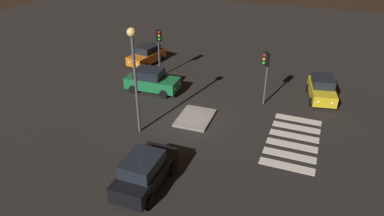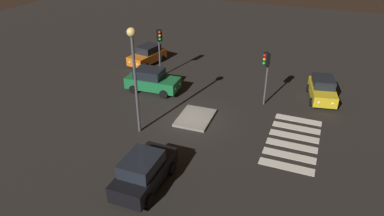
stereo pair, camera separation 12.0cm
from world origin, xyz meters
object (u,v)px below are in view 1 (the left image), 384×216
car_yellow (322,89)px  traffic_light_east (266,66)px  car_green (152,81)px  car_black (145,171)px  traffic_island (195,118)px  traffic_light_north (159,42)px  street_lamp (134,63)px  car_orange (147,55)px

car_yellow → traffic_light_east: size_ratio=1.02×
car_green → car_yellow: (3.64, -13.20, -0.07)m
car_black → car_yellow: size_ratio=1.04×
traffic_island → traffic_light_north: (5.86, 5.65, 3.24)m
car_black → street_lamp: 6.81m
traffic_light_east → traffic_light_north: size_ratio=0.96×
car_yellow → car_orange: bearing=-106.9°
traffic_island → traffic_light_east: size_ratio=0.75×
traffic_light_north → street_lamp: bearing=-24.7°
car_orange → traffic_light_north: bearing=58.0°
car_green → car_yellow: bearing=12.8°
traffic_light_east → street_lamp: street_lamp is taller
car_yellow → traffic_light_east: 5.45m
traffic_light_north → traffic_island: bearing=2.0°
traffic_light_north → traffic_light_east: bearing=37.2°
car_yellow → car_orange: size_ratio=0.99×
car_black → street_lamp: (4.68, 2.97, 3.97)m
car_green → traffic_light_north: size_ratio=1.03×
car_green → car_yellow: car_green is taller
traffic_light_east → car_yellow: bearing=166.6°
traffic_island → car_orange: (8.36, 8.33, 0.80)m
car_yellow → street_lamp: (-9.55, 11.11, 4.04)m
car_black → car_yellow: bearing=-30.2°
traffic_light_east → street_lamp: size_ratio=0.59×
street_lamp → car_yellow: bearing=-49.3°
traffic_light_east → traffic_island: bearing=-0.8°
car_orange → traffic_light_east: size_ratio=1.03×
car_orange → traffic_light_east: 13.30m
traffic_island → traffic_light_east: 6.48m
traffic_island → car_orange: 11.83m
car_orange → traffic_light_north: (-2.50, -2.68, 2.44)m
traffic_light_north → street_lamp: (-8.78, -2.72, 1.59)m
street_lamp → traffic_island: bearing=-45.1°
traffic_light_north → car_green: bearing=-29.5°
traffic_island → car_black: car_black is taller
traffic_island → traffic_light_east: bearing=-45.1°
car_orange → traffic_light_east: (-4.36, -12.35, 2.32)m
traffic_light_north → street_lamp: 9.33m
traffic_light_north → car_orange: bearing=-175.0°
car_yellow → street_lamp: bearing=-60.2°
car_orange → street_lamp: 13.14m
car_yellow → traffic_light_north: (-0.78, 13.83, 2.45)m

